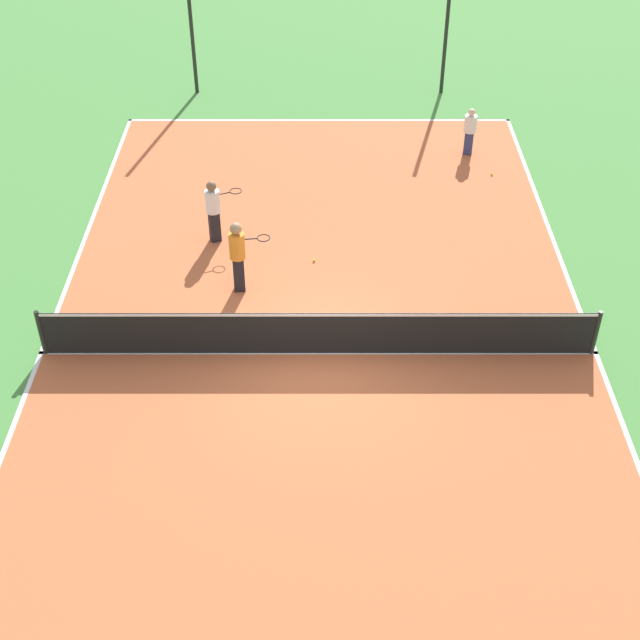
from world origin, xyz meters
TOP-DOWN VIEW (x-y plane):
  - ground_plane at (0.00, 0.00)m, footprint 80.00×80.00m
  - court_surface at (0.00, 0.00)m, footprint 11.81×22.41m
  - tennis_net at (0.00, 0.00)m, footprint 11.61×0.10m
  - player_center_orange at (-1.81, 2.25)m, footprint 0.97×0.45m
  - player_near_white at (-2.56, 4.35)m, footprint 0.99×0.68m
  - player_far_white at (4.31, 8.95)m, footprint 0.42×0.42m
  - tennis_ball_far_baseline at (4.83, 7.67)m, footprint 0.07×0.07m
  - tennis_ball_midcourt at (-0.11, 3.41)m, footprint 0.07×0.07m
  - fence_post_back_left at (-4.00, 13.27)m, footprint 0.12×0.12m
  - fence_post_back_right at (4.00, 13.27)m, footprint 0.12×0.12m

SIDE VIEW (x-z plane):
  - ground_plane at x=0.00m, z-range 0.00..0.00m
  - court_surface at x=0.00m, z-range 0.00..0.02m
  - tennis_ball_far_baseline at x=4.83m, z-range 0.02..0.09m
  - tennis_ball_midcourt at x=-0.11m, z-range 0.02..0.09m
  - tennis_net at x=0.00m, z-range 0.03..1.12m
  - player_far_white at x=4.31m, z-range 0.10..1.49m
  - player_near_white at x=-2.56m, z-range 0.14..1.80m
  - player_center_orange at x=-1.81m, z-range 0.17..1.96m
  - fence_post_back_left at x=-4.00m, z-range 0.00..4.73m
  - fence_post_back_right at x=4.00m, z-range 0.00..4.73m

